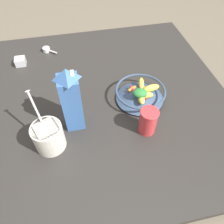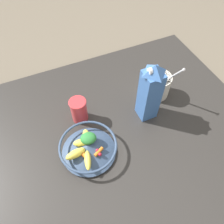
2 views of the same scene
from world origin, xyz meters
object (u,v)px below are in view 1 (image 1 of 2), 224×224
yogurt_tub (48,136)px  spice_jar (21,62)px  fruit_bowl (140,94)px  milk_carton (71,100)px  drinking_cup (148,121)px

yogurt_tub → spice_jar: (0.55, 0.14, -0.04)m
fruit_bowl → milk_carton: 0.33m
fruit_bowl → drinking_cup: bearing=172.1°
fruit_bowl → yogurt_tub: bearing=111.7°
fruit_bowl → drinking_cup: (-0.17, 0.02, 0.02)m
drinking_cup → spice_jar: size_ratio=2.23×
fruit_bowl → spice_jar: fruit_bowl is taller
yogurt_tub → fruit_bowl: bearing=-68.3°
milk_carton → drinking_cup: 0.31m
drinking_cup → spice_jar: drinking_cup is taller
yogurt_tub → spice_jar: 0.57m
milk_carton → yogurt_tub: milk_carton is taller
milk_carton → spice_jar: 0.55m
fruit_bowl → drinking_cup: drinking_cup is taller
drinking_cup → milk_carton: bearing=71.3°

